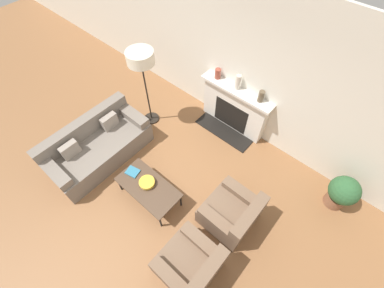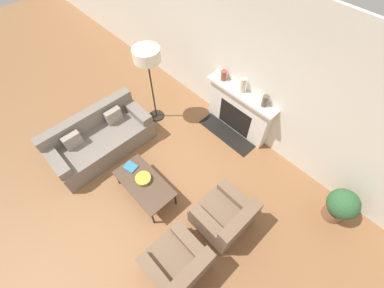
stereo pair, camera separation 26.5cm
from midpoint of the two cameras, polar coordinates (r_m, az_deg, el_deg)
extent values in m
plane|color=brown|center=(4.71, -11.96, -14.26)|extent=(18.00, 18.00, 0.00)
cube|color=silver|center=(4.77, 10.57, 16.46)|extent=(18.00, 0.06, 2.90)
cube|color=silver|center=(5.34, 7.93, 7.74)|extent=(1.41, 0.20, 0.96)
cube|color=black|center=(5.38, 7.24, 6.31)|extent=(0.78, 0.04, 0.62)
cube|color=black|center=(5.53, 5.67, 2.81)|extent=(1.27, 0.40, 0.02)
cube|color=silver|center=(4.97, 8.38, 11.58)|extent=(1.53, 0.28, 0.05)
cube|color=slate|center=(5.30, -20.99, -1.33)|extent=(0.88, 1.94, 0.44)
cube|color=slate|center=(5.24, -24.42, 3.25)|extent=(0.20, 1.94, 0.36)
cube|color=slate|center=(5.00, -29.67, -5.43)|extent=(0.81, 0.22, 0.15)
cube|color=slate|center=(5.29, -14.67, 6.26)|extent=(0.81, 0.22, 0.15)
cube|color=gray|center=(5.06, -26.84, -1.22)|extent=(0.12, 0.32, 0.28)
cube|color=gray|center=(5.21, -19.23, 4.68)|extent=(0.12, 0.32, 0.28)
cube|color=brown|center=(4.18, -2.92, -25.14)|extent=(0.79, 0.82, 0.39)
cube|color=brown|center=(3.78, 0.76, -27.20)|extent=(0.18, 0.82, 0.34)
cube|color=brown|center=(3.97, 0.25, -21.07)|extent=(0.71, 0.18, 0.13)
cube|color=brown|center=(3.90, -6.68, -27.77)|extent=(0.71, 0.18, 0.13)
cube|color=brown|center=(4.41, 6.46, -15.12)|extent=(0.79, 0.82, 0.39)
cube|color=brown|center=(4.04, 10.62, -15.88)|extent=(0.18, 0.82, 0.34)
cube|color=brown|center=(4.30, 9.38, -10.80)|extent=(0.71, 0.18, 0.13)
cube|color=brown|center=(4.07, 3.99, -17.04)|extent=(0.71, 0.18, 0.13)
cube|color=#4C3828|center=(4.45, -11.45, -9.42)|extent=(1.11, 0.57, 0.03)
cylinder|color=black|center=(4.82, -17.32, -8.63)|extent=(0.03, 0.03, 0.37)
cylinder|color=black|center=(4.39, -8.82, -16.79)|extent=(0.03, 0.03, 0.37)
cylinder|color=black|center=(4.91, -12.95, -4.96)|extent=(0.03, 0.03, 0.37)
cylinder|color=black|center=(4.49, -4.22, -12.46)|extent=(0.03, 0.03, 0.37)
cylinder|color=gold|center=(4.45, -11.62, -8.65)|extent=(0.09, 0.09, 0.02)
cylinder|color=gold|center=(4.42, -11.70, -8.42)|extent=(0.26, 0.26, 0.06)
cube|color=teal|center=(4.62, -14.68, -6.05)|extent=(0.25, 0.22, 0.02)
cylinder|color=black|center=(5.82, -10.24, 5.61)|extent=(0.33, 0.33, 0.03)
cylinder|color=black|center=(5.29, -11.44, 11.06)|extent=(0.03, 0.03, 1.49)
cylinder|color=silver|center=(4.79, -13.09, 18.21)|extent=(0.50, 0.50, 0.23)
cylinder|color=brown|center=(5.11, 4.23, 15.29)|extent=(0.11, 0.11, 0.20)
cylinder|color=beige|center=(4.89, 8.61, 13.38)|extent=(0.10, 0.10, 0.30)
cylinder|color=brown|center=(4.74, 13.54, 10.21)|extent=(0.11, 0.11, 0.22)
cylinder|color=brown|center=(5.13, 27.90, -10.84)|extent=(0.33, 0.33, 0.24)
sphere|color=#2D5B33|center=(4.86, 29.44, -9.06)|extent=(0.49, 0.49, 0.49)
camera|label=1|loc=(0.13, -91.60, -2.19)|focal=24.00mm
camera|label=2|loc=(0.13, 88.40, 2.19)|focal=24.00mm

